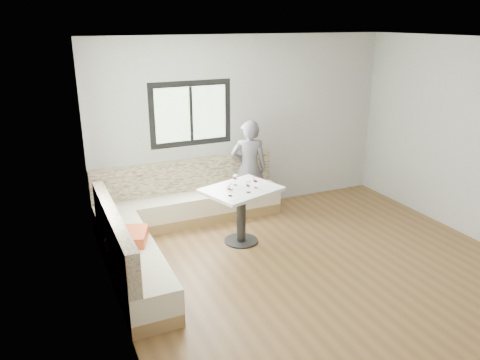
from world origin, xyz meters
name	(u,v)px	position (x,y,z in m)	size (l,w,h in m)	color
room	(325,165)	(-0.08, 0.08, 1.41)	(5.01, 5.01, 2.81)	brown
banquette	(167,222)	(-1.59, 1.63, 0.33)	(2.94, 2.80, 0.95)	#9B7545
table	(241,202)	(-0.62, 1.26, 0.61)	(1.17, 1.03, 0.81)	black
person	(249,168)	(-0.09, 2.13, 0.78)	(0.57, 0.37, 1.55)	#565159
olive_ramekin	(229,188)	(-0.78, 1.29, 0.83)	(0.10, 0.10, 0.04)	white
wine_glass_a	(230,187)	(-0.87, 1.05, 0.93)	(0.08, 0.08, 0.17)	white
wine_glass_b	(249,184)	(-0.59, 1.07, 0.93)	(0.08, 0.08, 0.17)	white
wine_glass_c	(256,180)	(-0.43, 1.19, 0.93)	(0.08, 0.08, 0.17)	white
wine_glass_d	(235,177)	(-0.64, 1.41, 0.93)	(0.08, 0.08, 0.17)	white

